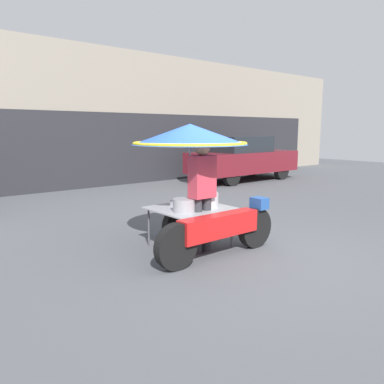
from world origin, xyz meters
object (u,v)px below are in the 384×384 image
object	(u,v)px
vendor_person	(202,190)
parked_car	(242,158)
potted_plant	(265,158)
vendor_motorcycle_cart	(194,156)

from	to	relation	value
vendor_person	parked_car	size ratio (longest dim) A/B	0.40
vendor_person	potted_plant	world-z (taller)	vendor_person
vendor_motorcycle_cart	vendor_person	bearing A→B (deg)	-95.47
vendor_motorcycle_cart	potted_plant	world-z (taller)	vendor_motorcycle_cart
vendor_person	parked_car	world-z (taller)	vendor_person
parked_car	vendor_person	bearing A→B (deg)	-140.86
vendor_motorcycle_cart	potted_plant	bearing A→B (deg)	34.50
parked_car	vendor_motorcycle_cart	bearing A→B (deg)	-141.92
vendor_person	potted_plant	bearing A→B (deg)	35.31
vendor_person	parked_car	distance (m)	8.36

